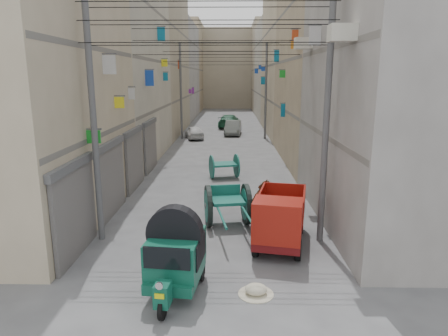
{
  "coord_description": "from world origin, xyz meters",
  "views": [
    {
      "loc": [
        0.67,
        -6.31,
        5.26
      ],
      "look_at": [
        0.44,
        6.5,
        2.31
      ],
      "focal_mm": 32.0,
      "sensor_mm": 36.0,
      "label": 1
    }
  ],
  "objects_px": {
    "auto_rickshaw": "(175,254)",
    "distant_car_white": "(194,132)",
    "distant_car_grey": "(233,128)",
    "second_cart": "(224,165)",
    "feed_sack": "(256,289)",
    "tonga_cart": "(227,204)",
    "mini_truck": "(279,223)",
    "distant_car_green": "(229,121)",
    "horse": "(263,207)"
  },
  "relations": [
    {
      "from": "auto_rickshaw",
      "to": "distant_car_white",
      "type": "relative_size",
      "value": 0.75
    },
    {
      "from": "distant_car_grey",
      "to": "second_cart",
      "type": "bearing_deg",
      "value": -87.48
    },
    {
      "from": "feed_sack",
      "to": "tonga_cart",
      "type": "bearing_deg",
      "value": 98.96
    },
    {
      "from": "mini_truck",
      "to": "feed_sack",
      "type": "relative_size",
      "value": 6.22
    },
    {
      "from": "tonga_cart",
      "to": "distant_car_white",
      "type": "height_order",
      "value": "tonga_cart"
    },
    {
      "from": "second_cart",
      "to": "feed_sack",
      "type": "xyz_separation_m",
      "value": [
        0.99,
        -11.63,
        -0.53
      ]
    },
    {
      "from": "auto_rickshaw",
      "to": "distant_car_grey",
      "type": "distance_m",
      "value": 27.65
    },
    {
      "from": "mini_truck",
      "to": "distant_car_green",
      "type": "height_order",
      "value": "mini_truck"
    },
    {
      "from": "distant_car_white",
      "to": "horse",
      "type": "bearing_deg",
      "value": 87.89
    },
    {
      "from": "distant_car_white",
      "to": "distant_car_green",
      "type": "distance_m",
      "value": 8.48
    },
    {
      "from": "second_cart",
      "to": "distant_car_grey",
      "type": "relative_size",
      "value": 0.43
    },
    {
      "from": "mini_truck",
      "to": "horse",
      "type": "relative_size",
      "value": 1.81
    },
    {
      "from": "feed_sack",
      "to": "distant_car_green",
      "type": "distance_m",
      "value": 33.17
    },
    {
      "from": "feed_sack",
      "to": "distant_car_white",
      "type": "height_order",
      "value": "distant_car_white"
    },
    {
      "from": "mini_truck",
      "to": "distant_car_white",
      "type": "relative_size",
      "value": 1.04
    },
    {
      "from": "distant_car_white",
      "to": "distant_car_green",
      "type": "xyz_separation_m",
      "value": [
        2.96,
        7.94,
        0.11
      ]
    },
    {
      "from": "distant_car_white",
      "to": "distant_car_grey",
      "type": "relative_size",
      "value": 0.84
    },
    {
      "from": "feed_sack",
      "to": "horse",
      "type": "distance_m",
      "value": 4.46
    },
    {
      "from": "second_cart",
      "to": "distant_car_green",
      "type": "distance_m",
      "value": 21.53
    },
    {
      "from": "feed_sack",
      "to": "distant_car_grey",
      "type": "height_order",
      "value": "distant_car_grey"
    },
    {
      "from": "auto_rickshaw",
      "to": "distant_car_white",
      "type": "height_order",
      "value": "auto_rickshaw"
    },
    {
      "from": "auto_rickshaw",
      "to": "mini_truck",
      "type": "relative_size",
      "value": 0.72
    },
    {
      "from": "tonga_cart",
      "to": "distant_car_white",
      "type": "distance_m",
      "value": 20.69
    },
    {
      "from": "auto_rickshaw",
      "to": "feed_sack",
      "type": "distance_m",
      "value": 2.17
    },
    {
      "from": "second_cart",
      "to": "horse",
      "type": "distance_m",
      "value": 7.4
    },
    {
      "from": "mini_truck",
      "to": "distant_car_white",
      "type": "distance_m",
      "value": 22.98
    },
    {
      "from": "distant_car_grey",
      "to": "feed_sack",
      "type": "bearing_deg",
      "value": -84.64
    },
    {
      "from": "feed_sack",
      "to": "distant_car_green",
      "type": "relative_size",
      "value": 0.12
    },
    {
      "from": "distant_car_grey",
      "to": "distant_car_green",
      "type": "xyz_separation_m",
      "value": [
        -0.39,
        5.4,
        0.03
      ]
    },
    {
      "from": "second_cart",
      "to": "distant_car_green",
      "type": "xyz_separation_m",
      "value": [
        0.15,
        21.52,
        0.0
      ]
    },
    {
      "from": "tonga_cart",
      "to": "mini_truck",
      "type": "bearing_deg",
      "value": -61.11
    },
    {
      "from": "feed_sack",
      "to": "distant_car_grey",
      "type": "bearing_deg",
      "value": 90.94
    },
    {
      "from": "auto_rickshaw",
      "to": "distant_car_green",
      "type": "height_order",
      "value": "auto_rickshaw"
    },
    {
      "from": "horse",
      "to": "distant_car_grey",
      "type": "xyz_separation_m",
      "value": [
        -0.94,
        23.37,
        -0.15
      ]
    },
    {
      "from": "tonga_cart",
      "to": "distant_car_white",
      "type": "relative_size",
      "value": 1.06
    },
    {
      "from": "distant_car_white",
      "to": "mini_truck",
      "type": "bearing_deg",
      "value": 87.97
    },
    {
      "from": "mini_truck",
      "to": "feed_sack",
      "type": "bearing_deg",
      "value": -96.15
    },
    {
      "from": "mini_truck",
      "to": "distant_car_green",
      "type": "xyz_separation_m",
      "value": [
        -1.72,
        30.45,
        -0.19
      ]
    },
    {
      "from": "feed_sack",
      "to": "distant_car_grey",
      "type": "distance_m",
      "value": 27.77
    },
    {
      "from": "horse",
      "to": "tonga_cart",
      "type": "bearing_deg",
      "value": -13.75
    },
    {
      "from": "auto_rickshaw",
      "to": "horse",
      "type": "relative_size",
      "value": 1.31
    },
    {
      "from": "distant_car_green",
      "to": "feed_sack",
      "type": "bearing_deg",
      "value": 98.98
    },
    {
      "from": "mini_truck",
      "to": "horse",
      "type": "xyz_separation_m",
      "value": [
        -0.38,
        1.68,
        -0.07
      ]
    },
    {
      "from": "distant_car_grey",
      "to": "distant_car_green",
      "type": "distance_m",
      "value": 5.41
    },
    {
      "from": "feed_sack",
      "to": "distant_car_white",
      "type": "xyz_separation_m",
      "value": [
        -3.8,
        25.21,
        0.42
      ]
    },
    {
      "from": "second_cart",
      "to": "distant_car_white",
      "type": "distance_m",
      "value": 13.87
    },
    {
      "from": "feed_sack",
      "to": "distant_car_white",
      "type": "bearing_deg",
      "value": 98.58
    },
    {
      "from": "auto_rickshaw",
      "to": "distant_car_grey",
      "type": "relative_size",
      "value": 0.63
    },
    {
      "from": "tonga_cart",
      "to": "horse",
      "type": "height_order",
      "value": "horse"
    },
    {
      "from": "second_cart",
      "to": "tonga_cart",
      "type": "bearing_deg",
      "value": -102.19
    }
  ]
}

